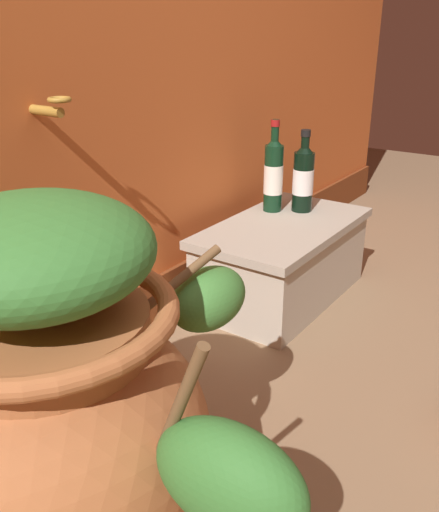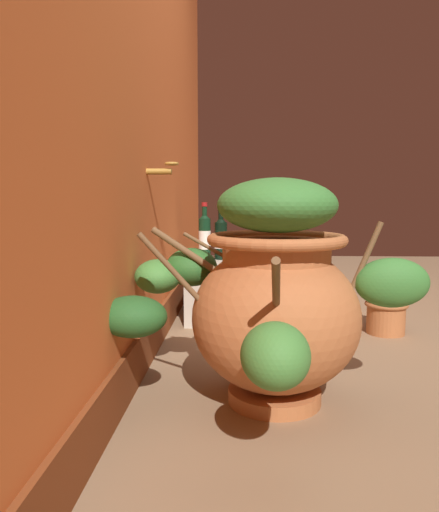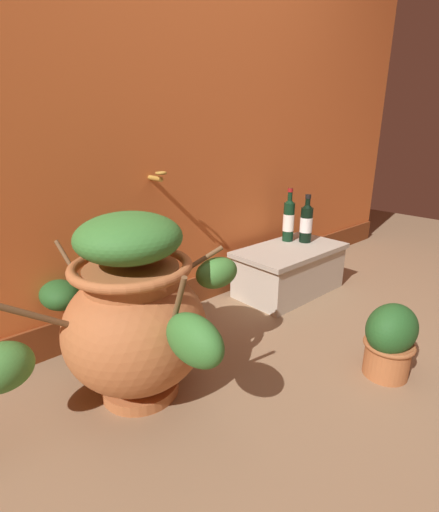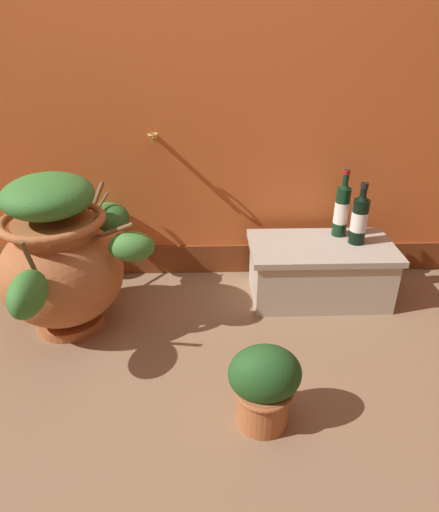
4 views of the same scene
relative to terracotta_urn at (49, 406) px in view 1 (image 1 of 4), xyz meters
name	(u,v)px [view 1 (image 1 of 4)]	position (x,y,z in m)	size (l,w,h in m)	color
terracotta_urn	(49,406)	(0.00, 0.00, 0.00)	(0.97, 1.01, 0.72)	#B26638
stone_ledge	(282,258)	(1.21, 0.20, -0.19)	(0.71, 0.39, 0.29)	beige
wine_bottle_left	(303,176)	(1.38, 0.22, 0.08)	(0.08, 0.08, 0.31)	black
wine_bottle_middle	(273,173)	(1.32, 0.31, 0.09)	(0.07, 0.07, 0.34)	black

